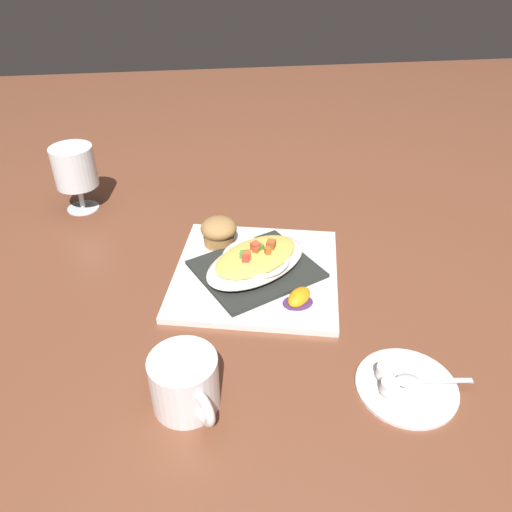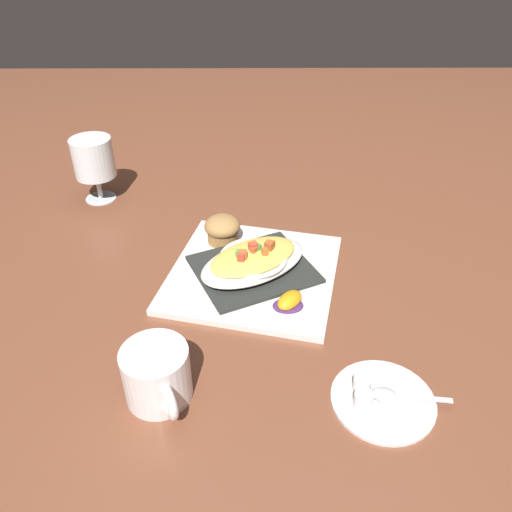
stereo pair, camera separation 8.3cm
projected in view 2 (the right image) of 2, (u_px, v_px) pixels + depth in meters
ground_plane at (256, 275)px, 0.86m from camera, size 2.60×2.60×0.00m
square_plate at (256, 273)px, 0.86m from camera, size 0.33×0.33×0.01m
folded_napkin at (256, 269)px, 0.85m from camera, size 0.24×0.23×0.01m
gratin_dish at (256, 259)px, 0.84m from camera, size 0.22×0.20×0.05m
muffin at (225, 229)px, 0.91m from camera, size 0.07×0.07×0.05m
orange_garnish at (292, 301)px, 0.77m from camera, size 0.05×0.06×0.02m
coffee_mug at (161, 377)px, 0.63m from camera, size 0.09×0.11×0.08m
stemmed_glass at (96, 161)px, 1.03m from camera, size 0.08×0.08×0.13m
creamer_saucer at (387, 399)px, 0.64m from camera, size 0.13×0.13×0.01m
spoon at (394, 395)px, 0.63m from camera, size 0.10×0.03×0.01m
creamer_cup_0 at (366, 382)px, 0.65m from camera, size 0.02×0.02×0.02m
creamer_cup_1 at (367, 399)px, 0.63m from camera, size 0.02×0.02×0.02m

